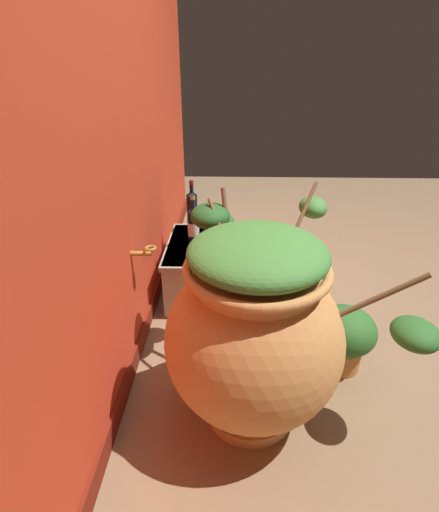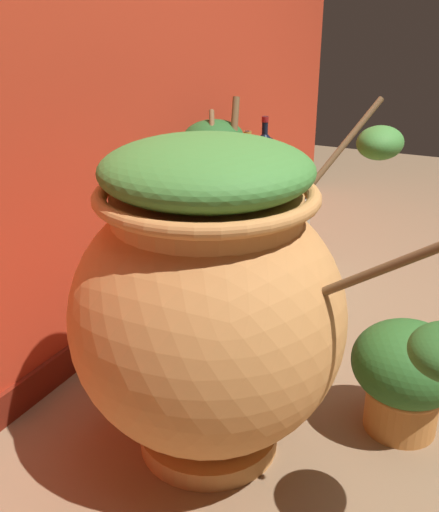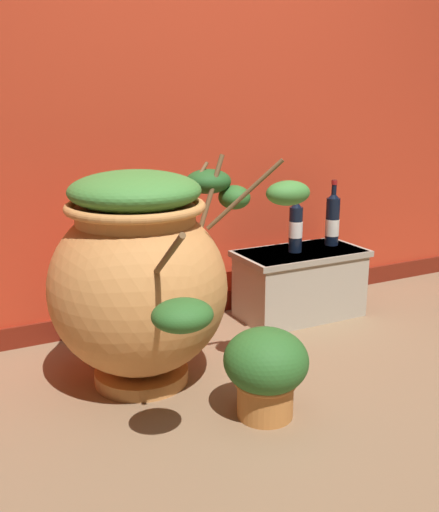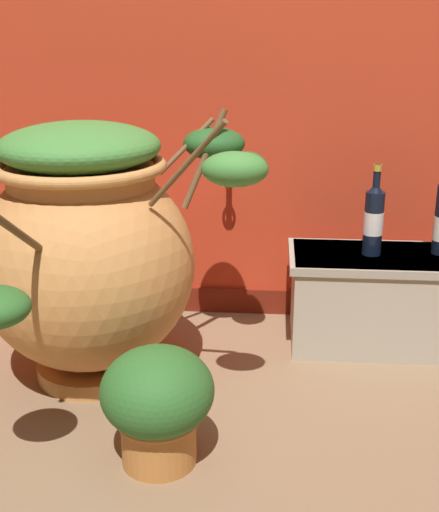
{
  "view_description": "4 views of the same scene",
  "coord_description": "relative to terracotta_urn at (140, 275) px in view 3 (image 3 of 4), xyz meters",
  "views": [
    {
      "loc": [
        -1.68,
        0.62,
        1.39
      ],
      "look_at": [
        0.14,
        0.67,
        0.46
      ],
      "focal_mm": 26.51,
      "sensor_mm": 36.0,
      "label": 1
    },
    {
      "loc": [
        -1.66,
        -0.11,
        1.13
      ],
      "look_at": [
        -0.09,
        0.68,
        0.4
      ],
      "focal_mm": 41.21,
      "sensor_mm": 36.0,
      "label": 2
    },
    {
      "loc": [
        -1.22,
        -1.63,
        1.15
      ],
      "look_at": [
        -0.02,
        0.71,
        0.43
      ],
      "focal_mm": 41.92,
      "sensor_mm": 36.0,
      "label": 3
    },
    {
      "loc": [
        0.13,
        -1.5,
        1.14
      ],
      "look_at": [
        -0.05,
        0.65,
        0.4
      ],
      "focal_mm": 46.63,
      "sensor_mm": 36.0,
      "label": 4
    }
  ],
  "objects": [
    {
      "name": "wine_bottle_left",
      "position": [
        0.96,
        0.33,
        0.04
      ],
      "size": [
        0.07,
        0.07,
        0.33
      ],
      "color": "black",
      "rests_on": "stone_ledge"
    },
    {
      "name": "terracotta_urn",
      "position": [
        0.0,
        0.0,
        0.0
      ],
      "size": [
        0.95,
        1.03,
        0.92
      ],
      "color": "#D68E4C",
      "rests_on": "ground_plane"
    },
    {
      "name": "potted_shrub",
      "position": [
        0.3,
        -0.47,
        -0.27
      ],
      "size": [
        0.31,
        0.31,
        0.34
      ],
      "color": "#CC7F3D",
      "rests_on": "ground_plane"
    },
    {
      "name": "stone_ledge",
      "position": [
        1.0,
        0.33,
        -0.27
      ],
      "size": [
        0.67,
        0.36,
        0.36
      ],
      "color": "#B2A893",
      "rests_on": "ground_plane"
    },
    {
      "name": "wine_bottle_middle",
      "position": [
        1.22,
        0.36,
        0.04
      ],
      "size": [
        0.07,
        0.07,
        0.35
      ],
      "color": "black",
      "rests_on": "stone_ledge"
    },
    {
      "name": "back_wall",
      "position": [
        0.47,
        0.68,
        0.83
      ],
      "size": [
        4.4,
        0.33,
        2.6
      ],
      "color": "red",
      "rests_on": "ground_plane"
    },
    {
      "name": "ground_plane",
      "position": [
        0.47,
        -0.52,
        -0.46
      ],
      "size": [
        7.0,
        7.0,
        0.0
      ],
      "primitive_type": "plane",
      "color": "#896B4C"
    }
  ]
}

